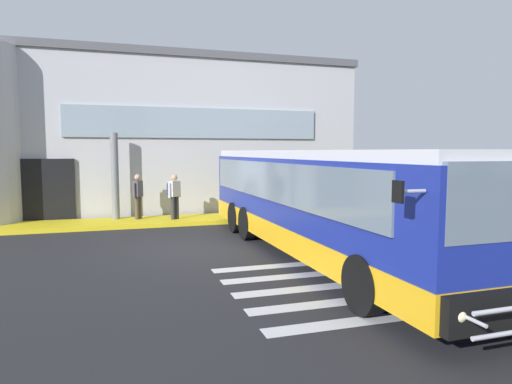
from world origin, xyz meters
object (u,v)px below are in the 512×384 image
(entry_support_column, at_px, (115,176))
(passenger_by_doorway, at_px, (174,193))
(passenger_near_column, at_px, (138,194))
(bus_main_foreground, at_px, (321,204))

(entry_support_column, relative_size, passenger_by_doorway, 1.91)
(passenger_near_column, xyz_separation_m, passenger_by_doorway, (1.28, -0.45, 0.03))
(passenger_by_doorway, bearing_deg, entry_support_column, 160.57)
(entry_support_column, xyz_separation_m, passenger_near_column, (0.80, -0.28, -0.67))
(entry_support_column, height_order, bus_main_foreground, entry_support_column)
(passenger_near_column, relative_size, passenger_by_doorway, 1.00)
(entry_support_column, distance_m, passenger_near_column, 1.08)
(bus_main_foreground, bearing_deg, passenger_near_column, 121.30)
(entry_support_column, bearing_deg, passenger_by_doorway, -19.43)
(bus_main_foreground, height_order, passenger_by_doorway, bus_main_foreground)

